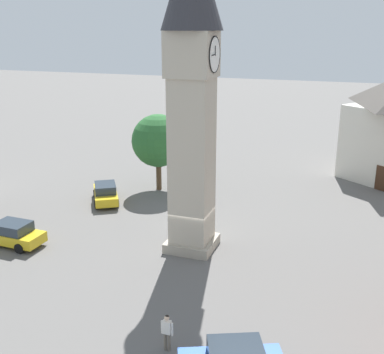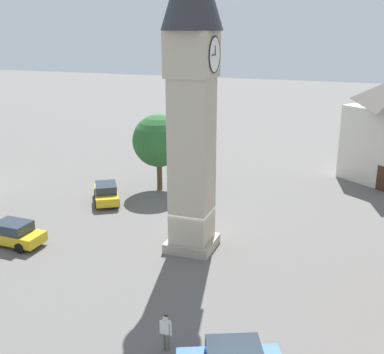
{
  "view_description": "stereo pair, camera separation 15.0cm",
  "coord_description": "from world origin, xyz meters",
  "px_view_note": "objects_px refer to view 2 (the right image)",
  "views": [
    {
      "loc": [
        25.55,
        9.09,
        13.13
      ],
      "look_at": [
        0.0,
        0.0,
        4.61
      ],
      "focal_mm": 44.93,
      "sensor_mm": 36.0,
      "label": 1
    },
    {
      "loc": [
        25.5,
        9.23,
        13.13
      ],
      "look_at": [
        0.0,
        0.0,
        4.61
      ],
      "focal_mm": 44.93,
      "sensor_mm": 36.0,
      "label": 2
    }
  ],
  "objects_px": {
    "clock_tower": "(192,70)",
    "pedestrian": "(166,329)",
    "car_silver_kerb": "(12,233)",
    "car_red_corner": "(106,193)",
    "tree": "(159,141)"
  },
  "relations": [
    {
      "from": "car_red_corner",
      "to": "tree",
      "type": "distance_m",
      "value": 6.09
    },
    {
      "from": "tree",
      "to": "car_silver_kerb",
      "type": "bearing_deg",
      "value": -18.54
    },
    {
      "from": "clock_tower",
      "to": "car_silver_kerb",
      "type": "xyz_separation_m",
      "value": [
        3.39,
        -10.74,
        -10.06
      ]
    },
    {
      "from": "clock_tower",
      "to": "pedestrian",
      "type": "relative_size",
      "value": 10.98
    },
    {
      "from": "car_red_corner",
      "to": "pedestrian",
      "type": "height_order",
      "value": "pedestrian"
    },
    {
      "from": "car_silver_kerb",
      "to": "tree",
      "type": "bearing_deg",
      "value": 161.46
    },
    {
      "from": "clock_tower",
      "to": "car_red_corner",
      "type": "height_order",
      "value": "clock_tower"
    },
    {
      "from": "car_red_corner",
      "to": "tree",
      "type": "height_order",
      "value": "tree"
    },
    {
      "from": "clock_tower",
      "to": "pedestrian",
      "type": "bearing_deg",
      "value": 13.52
    },
    {
      "from": "car_red_corner",
      "to": "pedestrian",
      "type": "xyz_separation_m",
      "value": [
        15.02,
        11.37,
        0.25
      ]
    },
    {
      "from": "clock_tower",
      "to": "car_silver_kerb",
      "type": "bearing_deg",
      "value": -72.5
    },
    {
      "from": "car_silver_kerb",
      "to": "pedestrian",
      "type": "height_order",
      "value": "pedestrian"
    },
    {
      "from": "clock_tower",
      "to": "car_silver_kerb",
      "type": "height_order",
      "value": "clock_tower"
    },
    {
      "from": "pedestrian",
      "to": "tree",
      "type": "xyz_separation_m",
      "value": [
        -19.28,
        -8.69,
        3.18
      ]
    },
    {
      "from": "car_silver_kerb",
      "to": "car_red_corner",
      "type": "bearing_deg",
      "value": 169.08
    }
  ]
}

